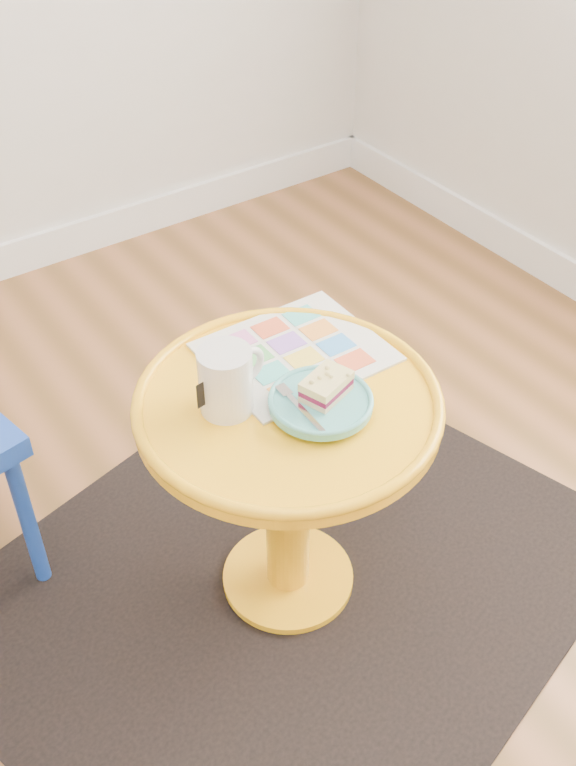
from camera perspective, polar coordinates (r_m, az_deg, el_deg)
rug at (r=1.92m, az=-0.00°, el=-13.01°), size 1.54×1.39×0.01m
side_table at (r=1.63m, az=0.00°, el=-5.07°), size 0.56×0.56×0.53m
newspaper at (r=1.64m, az=0.49°, el=2.09°), size 0.33×0.28×0.01m
mug at (r=1.48m, az=-4.11°, el=0.31°), size 0.14×0.10×0.13m
plate at (r=1.50m, az=2.20°, el=-1.32°), size 0.18×0.18×0.02m
cake_slice at (r=1.49m, az=2.57°, el=-0.21°), size 0.10×0.08×0.04m
fork at (r=1.48m, az=0.72°, el=-1.57°), size 0.02×0.14×0.00m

